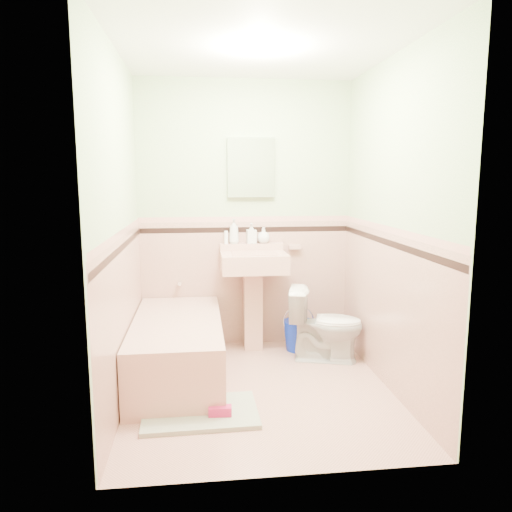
{
  "coord_description": "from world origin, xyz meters",
  "views": [
    {
      "loc": [
        -0.44,
        -3.49,
        1.6
      ],
      "look_at": [
        0.0,
        0.25,
        1.0
      ],
      "focal_mm": 34.16,
      "sensor_mm": 36.0,
      "label": 1
    }
  ],
  "objects": [
    {
      "name": "floor",
      "position": [
        0.0,
        0.0,
        0.0
      ],
      "size": [
        2.2,
        2.2,
        0.0
      ],
      "primitive_type": "plane",
      "color": "tan",
      "rests_on": "ground"
    },
    {
      "name": "ceiling",
      "position": [
        0.0,
        0.0,
        2.5
      ],
      "size": [
        2.2,
        2.2,
        0.0
      ],
      "primitive_type": "plane",
      "rotation": [
        3.14,
        0.0,
        0.0
      ],
      "color": "white",
      "rests_on": "ground"
    },
    {
      "name": "wall_back",
      "position": [
        0.0,
        1.1,
        1.25
      ],
      "size": [
        2.5,
        0.0,
        2.5
      ],
      "primitive_type": "plane",
      "rotation": [
        1.57,
        0.0,
        0.0
      ],
      "color": "beige",
      "rests_on": "ground"
    },
    {
      "name": "wall_front",
      "position": [
        0.0,
        -1.1,
        1.25
      ],
      "size": [
        2.5,
        0.0,
        2.5
      ],
      "primitive_type": "plane",
      "rotation": [
        -1.57,
        0.0,
        0.0
      ],
      "color": "beige",
      "rests_on": "ground"
    },
    {
      "name": "wall_left",
      "position": [
        -1.0,
        0.0,
        1.25
      ],
      "size": [
        0.0,
        2.5,
        2.5
      ],
      "primitive_type": "plane",
      "rotation": [
        1.57,
        0.0,
        1.57
      ],
      "color": "beige",
      "rests_on": "ground"
    },
    {
      "name": "wall_right",
      "position": [
        1.0,
        0.0,
        1.25
      ],
      "size": [
        0.0,
        2.5,
        2.5
      ],
      "primitive_type": "plane",
      "rotation": [
        1.57,
        0.0,
        -1.57
      ],
      "color": "beige",
      "rests_on": "ground"
    },
    {
      "name": "wainscot_back",
      "position": [
        0.0,
        1.09,
        0.6
      ],
      "size": [
        2.0,
        0.0,
        2.0
      ],
      "primitive_type": "plane",
      "rotation": [
        1.57,
        0.0,
        0.0
      ],
      "color": "tan",
      "rests_on": "ground"
    },
    {
      "name": "wainscot_front",
      "position": [
        0.0,
        -1.09,
        0.6
      ],
      "size": [
        2.0,
        0.0,
        2.0
      ],
      "primitive_type": "plane",
      "rotation": [
        -1.57,
        0.0,
        0.0
      ],
      "color": "tan",
      "rests_on": "ground"
    },
    {
      "name": "wainscot_left",
      "position": [
        -0.99,
        0.0,
        0.6
      ],
      "size": [
        0.0,
        2.2,
        2.2
      ],
      "primitive_type": "plane",
      "rotation": [
        1.57,
        0.0,
        1.57
      ],
      "color": "tan",
      "rests_on": "ground"
    },
    {
      "name": "wainscot_right",
      "position": [
        0.99,
        0.0,
        0.6
      ],
      "size": [
        0.0,
        2.2,
        2.2
      ],
      "primitive_type": "plane",
      "rotation": [
        1.57,
        0.0,
        -1.57
      ],
      "color": "tan",
      "rests_on": "ground"
    },
    {
      "name": "accent_back",
      "position": [
        0.0,
        1.08,
        1.12
      ],
      "size": [
        2.0,
        0.0,
        2.0
      ],
      "primitive_type": "plane",
      "rotation": [
        1.57,
        0.0,
        0.0
      ],
      "color": "black",
      "rests_on": "ground"
    },
    {
      "name": "accent_front",
      "position": [
        0.0,
        -1.08,
        1.12
      ],
      "size": [
        2.0,
        0.0,
        2.0
      ],
      "primitive_type": "plane",
      "rotation": [
        -1.57,
        0.0,
        0.0
      ],
      "color": "black",
      "rests_on": "ground"
    },
    {
      "name": "accent_left",
      "position": [
        -0.98,
        0.0,
        1.12
      ],
      "size": [
        0.0,
        2.2,
        2.2
      ],
      "primitive_type": "plane",
      "rotation": [
        1.57,
        0.0,
        1.57
      ],
      "color": "black",
      "rests_on": "ground"
    },
    {
      "name": "accent_right",
      "position": [
        0.98,
        0.0,
        1.12
      ],
      "size": [
        0.0,
        2.2,
        2.2
      ],
      "primitive_type": "plane",
      "rotation": [
        1.57,
        0.0,
        -1.57
      ],
      "color": "black",
      "rests_on": "ground"
    },
    {
      "name": "cap_back",
      "position": [
        0.0,
        1.08,
        1.22
      ],
      "size": [
        2.0,
        0.0,
        2.0
      ],
      "primitive_type": "plane",
      "rotation": [
        1.57,
        0.0,
        0.0
      ],
      "color": "tan",
      "rests_on": "ground"
    },
    {
      "name": "cap_front",
      "position": [
        0.0,
        -1.08,
        1.22
      ],
      "size": [
        2.0,
        0.0,
        2.0
      ],
      "primitive_type": "plane",
      "rotation": [
        -1.57,
        0.0,
        0.0
      ],
      "color": "tan",
      "rests_on": "ground"
    },
    {
      "name": "cap_left",
      "position": [
        -0.98,
        0.0,
        1.22
      ],
      "size": [
        0.0,
        2.2,
        2.2
      ],
      "primitive_type": "plane",
      "rotation": [
        1.57,
        0.0,
        1.57
      ],
      "color": "tan",
      "rests_on": "ground"
    },
    {
      "name": "cap_right",
      "position": [
        0.98,
        0.0,
        1.22
      ],
      "size": [
        0.0,
        2.2,
        2.2
      ],
      "primitive_type": "plane",
      "rotation": [
        1.57,
        0.0,
        -1.57
      ],
      "color": "tan",
      "rests_on": "ground"
    },
    {
      "name": "bathtub",
      "position": [
        -0.63,
        0.33,
        0.23
      ],
      "size": [
        0.7,
        1.5,
        0.45
      ],
      "primitive_type": "cube",
      "color": "tan",
      "rests_on": "floor"
    },
    {
      "name": "tub_faucet",
      "position": [
        -0.63,
        1.05,
        0.63
      ],
      "size": [
        0.04,
        0.12,
        0.04
      ],
      "primitive_type": "cylinder",
      "rotation": [
        1.57,
        0.0,
        0.0
      ],
      "color": "silver",
      "rests_on": "wall_back"
    },
    {
      "name": "sink",
      "position": [
        0.05,
        0.86,
        0.47
      ],
      "size": [
        0.59,
        0.49,
        0.93
      ],
      "primitive_type": null,
      "color": "tan",
      "rests_on": "floor"
    },
    {
      "name": "sink_faucet",
      "position": [
        0.05,
        1.0,
        0.95
      ],
      "size": [
        0.02,
        0.02,
        0.1
      ],
      "primitive_type": "cylinder",
      "color": "silver",
      "rests_on": "sink"
    },
    {
      "name": "medicine_cabinet",
      "position": [
        0.05,
        1.07,
        1.7
      ],
      "size": [
        0.44,
        0.04,
        0.55
      ],
      "primitive_type": "cube",
      "color": "white",
      "rests_on": "wall_back"
    },
    {
      "name": "soap_dish",
      "position": [
        0.47,
        1.06,
        0.95
      ],
      "size": [
        0.11,
        0.07,
        0.04
      ],
      "primitive_type": "cube",
      "color": "tan",
      "rests_on": "wall_back"
    },
    {
      "name": "soap_bottle_left",
      "position": [
        -0.11,
        1.04,
        1.11
      ],
      "size": [
        0.11,
        0.11,
        0.23
      ],
      "primitive_type": "imported",
      "rotation": [
        0.0,
        0.0,
        0.25
      ],
      "color": "#B2B2B2",
      "rests_on": "sink"
    },
    {
      "name": "soap_bottle_mid",
      "position": [
        0.05,
        1.04,
        1.09
      ],
      "size": [
        0.09,
        0.09,
        0.19
      ],
      "primitive_type": "imported",
      "rotation": [
        0.0,
        0.0,
        0.08
      ],
      "color": "#B2B2B2",
      "rests_on": "sink"
    },
    {
      "name": "soap_bottle_right",
      "position": [
        0.17,
        1.04,
        1.07
      ],
      "size": [
        0.15,
        0.15,
        0.15
      ],
      "primitive_type": "imported",
      "rotation": [
        0.0,
        0.0,
        0.37
      ],
      "color": "#B2B2B2",
      "rests_on": "sink"
    },
    {
      "name": "tube",
      "position": [
        -0.19,
        1.04,
        1.06
      ],
      "size": [
        0.04,
        0.04,
        0.12
      ],
      "primitive_type": "cylinder",
      "rotation": [
        0.0,
        0.0,
        0.26
      ],
      "color": "white",
      "rests_on": "sink"
    },
    {
      "name": "toilet",
      "position": [
        0.66,
        0.56,
        0.33
      ],
      "size": [
        0.71,
        0.52,
        0.65
      ],
      "primitive_type": "imported",
      "rotation": [
        0.0,
        0.0,
        1.3
      ],
      "color": "white",
      "rests_on": "floor"
    },
    {
      "name": "bucket",
      "position": [
        0.47,
        0.84,
        0.14
      ],
      "size": [
        0.34,
        0.34,
        0.28
      ],
      "primitive_type": null,
      "rotation": [
        0.0,
        0.0,
        0.25
      ],
      "color": "#0A26BC",
      "rests_on": "floor"
    },
    {
      "name": "bath_mat",
      "position": [
        -0.45,
        -0.35,
        0.02
      ],
      "size": [
        0.79,
        0.54,
        0.03
      ],
      "primitive_type": "cube",
      "rotation": [
        0.0,
        0.0,
        0.02
      ],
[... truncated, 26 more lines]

